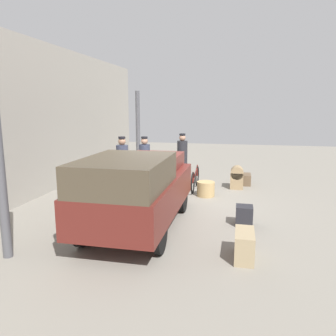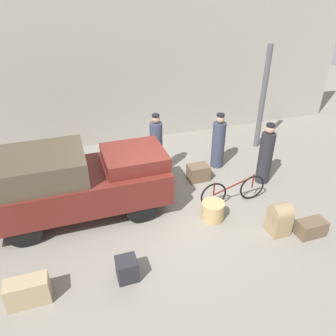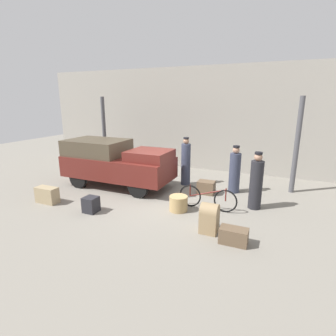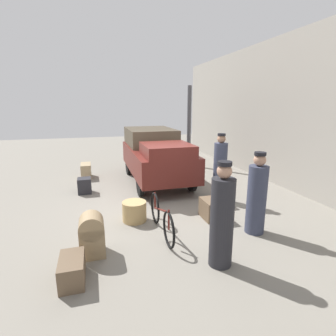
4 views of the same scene
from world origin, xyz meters
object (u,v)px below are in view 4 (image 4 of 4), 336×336
(porter_carrying_trunk, at_px, (222,219))
(wicker_basket, at_px, (134,211))
(suitcase_black_upright, at_px, (72,270))
(bicycle, at_px, (161,217))
(truck, at_px, (155,153))
(trunk_large_brown, at_px, (212,209))
(conductor_in_dark_uniform, at_px, (257,197))
(suitcase_tan_flat, at_px, (86,171))
(porter_standing_middle, at_px, (220,170))
(trunk_barrel_dark, at_px, (92,234))
(suitcase_small_leather, at_px, (85,186))

(porter_carrying_trunk, bearing_deg, wicker_basket, -151.95)
(suitcase_black_upright, bearing_deg, bicycle, 123.11)
(truck, distance_m, trunk_large_brown, 3.40)
(truck, relative_size, bicycle, 2.31)
(conductor_in_dark_uniform, xyz_separation_m, suitcase_tan_flat, (-5.12, -3.29, -0.49))
(wicker_basket, bearing_deg, bicycle, 29.75)
(porter_carrying_trunk, xyz_separation_m, trunk_large_brown, (-1.63, 0.63, -0.55))
(wicker_basket, xyz_separation_m, conductor_in_dark_uniform, (1.18, 2.22, 0.52))
(conductor_in_dark_uniform, relative_size, suitcase_tan_flat, 2.29)
(wicker_basket, height_order, conductor_in_dark_uniform, conductor_in_dark_uniform)
(wicker_basket, distance_m, porter_standing_middle, 2.51)
(porter_carrying_trunk, xyz_separation_m, porter_standing_middle, (-2.62, 1.30, 0.05))
(porter_standing_middle, bearing_deg, conductor_in_dark_uniform, -4.14)
(trunk_large_brown, bearing_deg, bicycle, -73.24)
(trunk_barrel_dark, height_order, suitcase_tan_flat, trunk_barrel_dark)
(truck, bearing_deg, trunk_large_brown, 8.81)
(bicycle, relative_size, conductor_in_dark_uniform, 1.06)
(truck, bearing_deg, suitcase_tan_flat, -114.21)
(bicycle, relative_size, wicker_basket, 3.28)
(porter_carrying_trunk, bearing_deg, suitcase_black_upright, -95.40)
(bicycle, distance_m, porter_carrying_trunk, 1.47)
(wicker_basket, xyz_separation_m, porter_standing_middle, (-0.64, 2.35, 0.61))
(bicycle, height_order, trunk_barrel_dark, trunk_barrel_dark)
(porter_standing_middle, distance_m, trunk_barrel_dark, 3.72)
(truck, distance_m, suitcase_tan_flat, 2.55)
(truck, height_order, suitcase_small_leather, truck)
(suitcase_small_leather, bearing_deg, suitcase_tan_flat, 179.41)
(bicycle, distance_m, suitcase_black_upright, 1.91)
(porter_standing_middle, relative_size, suitcase_tan_flat, 2.51)
(truck, xyz_separation_m, porter_standing_middle, (2.29, 1.18, -0.11))
(wicker_basket, bearing_deg, porter_standing_middle, 105.16)
(porter_carrying_trunk, bearing_deg, trunk_barrel_dark, -113.49)
(wicker_basket, relative_size, porter_standing_middle, 0.29)
(suitcase_tan_flat, bearing_deg, porter_carrying_trunk, 19.73)
(suitcase_black_upright, relative_size, suitcase_tan_flat, 0.87)
(truck, bearing_deg, suitcase_black_upright, -26.55)
(trunk_large_brown, relative_size, suitcase_tan_flat, 0.79)
(porter_standing_middle, bearing_deg, wicker_basket, -74.84)
(porter_standing_middle, relative_size, suitcase_small_leather, 4.02)
(trunk_large_brown, height_order, trunk_barrel_dark, trunk_barrel_dark)
(truck, height_order, porter_carrying_trunk, porter_carrying_trunk)
(bicycle, distance_m, wicker_basket, 0.85)
(porter_standing_middle, bearing_deg, trunk_barrel_dark, -61.29)
(suitcase_black_upright, distance_m, trunk_large_brown, 3.19)
(suitcase_black_upright, height_order, trunk_large_brown, trunk_large_brown)
(suitcase_tan_flat, bearing_deg, trunk_large_brown, 32.66)
(truck, bearing_deg, porter_standing_middle, 27.21)
(conductor_in_dark_uniform, relative_size, trunk_large_brown, 2.88)
(suitcase_tan_flat, bearing_deg, wicker_basket, 15.17)
(suitcase_tan_flat, bearing_deg, suitcase_small_leather, -0.59)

